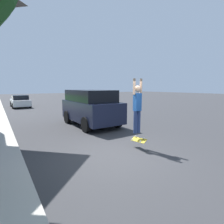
# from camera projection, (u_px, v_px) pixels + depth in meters

# --- Properties ---
(ground_plane) EXTENTS (120.00, 120.00, 0.00)m
(ground_plane) POSITION_uv_depth(u_px,v_px,m) (116.00, 155.00, 5.98)
(ground_plane) COLOR #333335
(suv_parked) EXTENTS (2.20, 4.42, 2.12)m
(suv_parked) POSITION_uv_depth(u_px,v_px,m) (91.00, 107.00, 10.48)
(suv_parked) COLOR black
(suv_parked) RESTS_ON ground_plane
(car_down_street) EXTENTS (1.90, 4.19, 1.38)m
(car_down_street) POSITION_uv_depth(u_px,v_px,m) (20.00, 101.00, 20.00)
(car_down_street) COLOR #B7B7BC
(car_down_street) RESTS_ON ground_plane
(skateboarder) EXTENTS (0.41, 0.23, 2.01)m
(skateboarder) POSITION_uv_depth(u_px,v_px,m) (137.00, 105.00, 6.40)
(skateboarder) COLOR navy
(skateboarder) RESTS_ON ground_plane
(skateboard) EXTENTS (0.27, 0.79, 0.28)m
(skateboard) POSITION_uv_depth(u_px,v_px,m) (139.00, 140.00, 6.47)
(skateboard) COLOR #A89323
(skateboard) RESTS_ON ground_plane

